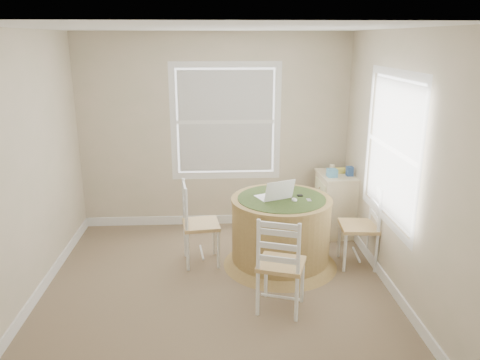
{
  "coord_description": "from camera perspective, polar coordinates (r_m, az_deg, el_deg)",
  "views": [
    {
      "loc": [
        0.01,
        -4.37,
        2.51
      ],
      "look_at": [
        0.27,
        0.45,
        1.04
      ],
      "focal_mm": 35.0,
      "sensor_mm": 36.0,
      "label": 1
    }
  ],
  "objects": [
    {
      "name": "phone",
      "position": [
        5.18,
        8.39,
        -2.47
      ],
      "size": [
        0.05,
        0.09,
        0.02
      ],
      "primitive_type": "cube",
      "rotation": [
        0.0,
        0.0,
        0.05
      ],
      "color": "#B7BABF",
      "rests_on": "round_table"
    },
    {
      "name": "laptop",
      "position": [
        5.2,
        4.22,
        -1.87
      ],
      "size": [
        0.44,
        0.42,
        0.25
      ],
      "rotation": [
        0.0,
        0.0,
        3.54
      ],
      "color": "white",
      "rests_on": "round_table"
    },
    {
      "name": "cup_cream",
      "position": [
        6.3,
        11.13,
        1.46
      ],
      "size": [
        0.07,
        0.07,
        0.09
      ],
      "primitive_type": "cylinder",
      "color": "beige",
      "rests_on": "corner_chest"
    },
    {
      "name": "chair_left",
      "position": [
        5.38,
        -4.78,
        -5.37
      ],
      "size": [
        0.45,
        0.47,
        0.95
      ],
      "primitive_type": null,
      "rotation": [
        0.0,
        0.0,
        1.7
      ],
      "color": "white",
      "rests_on": "ground"
    },
    {
      "name": "tissue_box",
      "position": [
        6.04,
        11.11,
        0.83
      ],
      "size": [
        0.13,
        0.13,
        0.1
      ],
      "primitive_type": "cube",
      "rotation": [
        0.0,
        0.0,
        0.05
      ],
      "color": "#5296BC",
      "rests_on": "corner_chest"
    },
    {
      "name": "round_table",
      "position": [
        5.35,
        4.99,
        -5.95
      ],
      "size": [
        1.31,
        1.31,
        0.81
      ],
      "rotation": [
        0.0,
        0.0,
        0.05
      ],
      "color": "#A38649",
      "rests_on": "ground"
    },
    {
      "name": "keys",
      "position": [
        5.3,
        7.32,
        -1.94
      ],
      "size": [
        0.06,
        0.05,
        0.02
      ],
      "primitive_type": "cube",
      "rotation": [
        0.0,
        0.0,
        0.05
      ],
      "color": "black",
      "rests_on": "round_table"
    },
    {
      "name": "box_yellow",
      "position": [
        6.26,
        12.07,
        1.15
      ],
      "size": [
        0.15,
        0.11,
        0.06
      ],
      "primitive_type": "cube",
      "rotation": [
        0.0,
        0.0,
        0.05
      ],
      "color": "#DCCC4D",
      "rests_on": "corner_chest"
    },
    {
      "name": "chair_near",
      "position": [
        4.49,
        5.05,
        -10.12
      ],
      "size": [
        0.53,
        0.51,
        0.95
      ],
      "primitive_type": null,
      "rotation": [
        0.0,
        0.0,
        2.81
      ],
      "color": "white",
      "rests_on": "ground"
    },
    {
      "name": "corner_chest",
      "position": [
        6.33,
        11.55,
        -2.83
      ],
      "size": [
        0.49,
        0.64,
        0.82
      ],
      "rotation": [
        0.0,
        0.0,
        0.05
      ],
      "color": "beige",
      "rests_on": "ground"
    },
    {
      "name": "mouse",
      "position": [
        5.15,
        6.62,
        -2.41
      ],
      "size": [
        0.07,
        0.11,
        0.04
      ],
      "primitive_type": "ellipsoid",
      "rotation": [
        0.0,
        0.0,
        0.05
      ],
      "color": "white",
      "rests_on": "round_table"
    },
    {
      "name": "chair_right",
      "position": [
        5.48,
        14.26,
        -5.46
      ],
      "size": [
        0.43,
        0.45,
        0.95
      ],
      "primitive_type": null,
      "rotation": [
        0.0,
        0.0,
        -1.65
      ],
      "color": "white",
      "rests_on": "ground"
    },
    {
      "name": "room",
      "position": [
        4.69,
        -1.04,
        1.95
      ],
      "size": [
        3.64,
        3.64,
        2.64
      ],
      "color": "#745F4A",
      "rests_on": "ground"
    },
    {
      "name": "box_blue",
      "position": [
        6.14,
        13.32,
        1.04
      ],
      "size": [
        0.08,
        0.08,
        0.12
      ],
      "primitive_type": "cube",
      "rotation": [
        0.0,
        0.0,
        0.05
      ],
      "color": "#2E518C",
      "rests_on": "corner_chest"
    }
  ]
}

